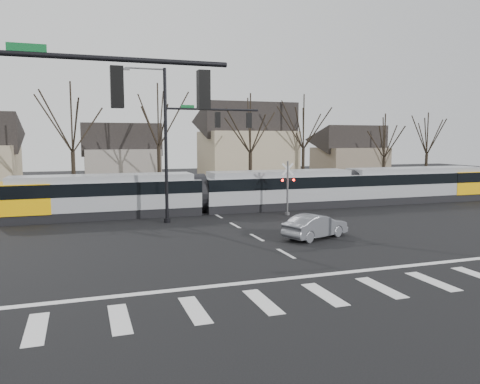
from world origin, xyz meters
name	(u,v)px	position (x,y,z in m)	size (l,w,h in m)	color
ground	(304,264)	(0.00, 0.00, 0.00)	(140.00, 140.00, 0.00)	black
grass_verge	(172,191)	(0.00, 32.00, 0.01)	(140.00, 28.00, 0.01)	#38331E
crosswalk	(353,291)	(0.00, -4.00, 0.01)	(27.00, 2.60, 0.01)	silver
stop_line	(324,275)	(0.00, -1.80, 0.01)	(28.00, 0.35, 0.01)	silver
lane_dashes	(211,212)	(0.00, 16.00, 0.01)	(0.18, 30.00, 0.01)	silver
rail_pair	(212,212)	(0.00, 15.80, 0.03)	(90.00, 1.52, 0.06)	#59595E
tram	(278,188)	(5.59, 16.00, 1.67)	(40.48, 3.01, 3.07)	gray
sedan	(316,226)	(3.11, 4.83, 0.69)	(4.40, 2.89, 1.37)	slate
signal_pole_near_left	(35,134)	(-10.41, -6.00, 5.70)	(9.28, 0.44, 10.20)	black
signal_pole_far	(189,138)	(-2.41, 12.50, 5.70)	(9.28, 0.44, 10.20)	black
rail_crossing_signal	(288,190)	(5.00, 12.79, 1.89)	(1.08, 0.36, 4.00)	#59595B
tree_row	(203,145)	(2.00, 26.00, 5.00)	(59.20, 7.20, 10.00)	black
house_b	(121,154)	(-5.00, 36.00, 3.97)	(8.64, 7.56, 7.65)	gray
house_c	(247,142)	(9.00, 33.00, 5.23)	(10.80, 8.64, 10.10)	tan
house_d	(349,152)	(24.00, 35.00, 3.97)	(8.64, 7.56, 7.65)	#6B5E4F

